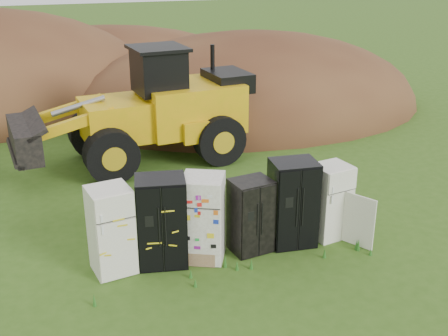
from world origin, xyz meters
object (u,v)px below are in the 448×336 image
(fridge_black_right, at_px, (293,203))
(wheel_loader, at_px, (132,108))
(fridge_leftmost, at_px, (111,230))
(fridge_black_side, at_px, (162,221))
(fridge_dark_mid, at_px, (251,216))
(fridge_sticker, at_px, (204,218))
(fridge_open_door, at_px, (330,201))

(fridge_black_right, xyz_separation_m, wheel_loader, (-2.53, 6.12, 0.78))
(fridge_leftmost, height_order, fridge_black_side, fridge_black_side)
(wheel_loader, bearing_deg, fridge_leftmost, -110.25)
(fridge_dark_mid, height_order, fridge_black_right, fridge_black_right)
(fridge_black_side, relative_size, fridge_sticker, 1.02)
(fridge_black_side, height_order, fridge_black_right, fridge_black_right)
(fridge_sticker, bearing_deg, fridge_black_side, -160.00)
(fridge_leftmost, xyz_separation_m, fridge_black_right, (3.99, -0.06, 0.06))
(fridge_leftmost, distance_m, wheel_loader, 6.30)
(fridge_sticker, height_order, fridge_dark_mid, fridge_sticker)
(fridge_sticker, distance_m, fridge_open_door, 3.02)
(fridge_black_side, height_order, wheel_loader, wheel_loader)
(fridge_black_side, xyz_separation_m, fridge_black_right, (2.96, -0.04, 0.01))
(fridge_black_side, height_order, fridge_dark_mid, fridge_black_side)
(fridge_sticker, bearing_deg, fridge_open_door, 25.86)
(fridge_black_right, distance_m, wheel_loader, 6.67)
(fridge_black_side, distance_m, fridge_dark_mid, 1.96)
(fridge_black_side, bearing_deg, fridge_sticker, 5.11)
(fridge_leftmost, distance_m, fridge_sticker, 1.93)
(fridge_leftmost, relative_size, fridge_open_door, 1.06)
(fridge_dark_mid, relative_size, wheel_loader, 0.23)
(fridge_black_side, height_order, fridge_sticker, fridge_black_side)
(fridge_leftmost, bearing_deg, fridge_black_side, -10.92)
(wheel_loader, bearing_deg, fridge_black_right, -74.21)
(fridge_black_side, relative_size, fridge_black_right, 0.99)
(fridge_dark_mid, distance_m, wheel_loader, 6.40)
(fridge_dark_mid, distance_m, fridge_black_right, 1.01)
(fridge_dark_mid, bearing_deg, fridge_leftmost, 169.06)
(fridge_sticker, distance_m, wheel_loader, 6.22)
(fridge_black_right, bearing_deg, fridge_open_door, 7.10)
(fridge_leftmost, distance_m, fridge_dark_mid, 2.99)
(fridge_black_right, bearing_deg, fridge_sticker, -174.44)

